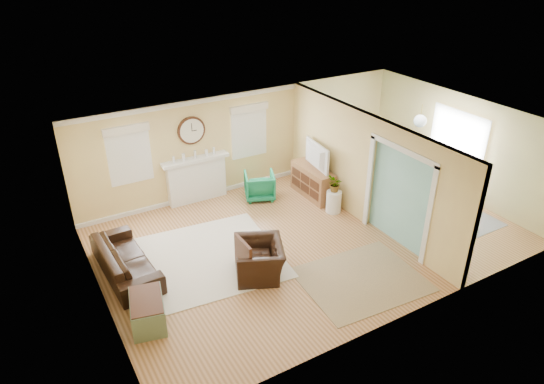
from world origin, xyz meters
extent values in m
plane|color=#925C32|center=(0.00, 0.00, 0.00)|extent=(9.00, 9.00, 0.00)
cube|color=tan|center=(0.00, 3.00, 1.30)|extent=(9.00, 0.02, 2.60)
cube|color=tan|center=(0.00, -3.00, 1.30)|extent=(9.00, 0.02, 2.60)
cube|color=tan|center=(-4.50, 0.00, 1.30)|extent=(0.02, 6.00, 2.60)
cube|color=tan|center=(4.50, 0.00, 1.30)|extent=(0.02, 6.00, 2.60)
cube|color=white|center=(0.00, 0.00, 2.60)|extent=(9.00, 6.00, 0.02)
cube|color=tan|center=(1.50, 1.40, 1.30)|extent=(0.12, 3.20, 2.60)
cube|color=tan|center=(1.50, -2.50, 1.30)|extent=(0.12, 1.00, 2.60)
cube|color=tan|center=(1.50, -1.10, 2.40)|extent=(0.12, 1.80, 0.40)
cube|color=white|center=(1.43, -0.20, 1.10)|extent=(0.04, 0.12, 2.20)
cube|color=white|center=(1.43, -2.00, 1.10)|extent=(0.04, 0.12, 2.20)
cube|color=white|center=(1.43, -1.10, 2.20)|extent=(0.04, 1.92, 0.12)
cube|color=#78B9B4|center=(1.57, 0.00, 1.30)|extent=(0.02, 6.00, 2.60)
cube|color=white|center=(-1.50, 2.88, 0.55)|extent=(1.50, 0.24, 1.10)
cube|color=white|center=(-1.50, 2.85, 1.13)|extent=(1.70, 0.30, 0.08)
cube|color=black|center=(-1.50, 2.98, 0.50)|extent=(0.85, 0.02, 0.75)
cube|color=gold|center=(-1.50, 2.87, 0.42)|extent=(0.85, 0.02, 0.62)
cylinder|color=#492817|center=(-1.50, 2.97, 1.85)|extent=(0.70, 0.06, 0.70)
cylinder|color=silver|center=(-1.50, 2.94, 1.85)|extent=(0.60, 0.01, 0.60)
cube|color=black|center=(-1.50, 2.93, 1.95)|extent=(0.02, 0.01, 0.20)
cube|color=black|center=(-1.44, 2.93, 1.85)|extent=(0.12, 0.01, 0.02)
cube|color=white|center=(-3.05, 2.98, 1.55)|extent=(0.90, 0.03, 1.30)
cube|color=white|center=(-3.05, 2.95, 1.55)|extent=(1.00, 0.04, 1.40)
cube|color=white|center=(-3.05, 2.91, 2.18)|extent=(1.05, 0.10, 0.18)
cube|color=white|center=(0.05, 2.98, 1.55)|extent=(0.90, 0.03, 1.30)
cube|color=white|center=(0.05, 2.95, 1.55)|extent=(1.00, 0.04, 1.40)
cube|color=white|center=(0.05, 2.91, 2.18)|extent=(1.05, 0.10, 0.18)
cube|color=white|center=(4.47, 0.00, 1.10)|extent=(0.03, 1.60, 2.10)
cube|color=white|center=(4.44, 0.00, 1.10)|extent=(0.03, 1.70, 2.20)
cylinder|color=gold|center=(3.00, 0.00, 2.45)|extent=(0.02, 0.02, 0.30)
sphere|color=white|center=(3.00, 0.00, 2.20)|extent=(0.30, 0.30, 0.30)
cube|color=white|center=(-2.46, 0.38, 0.01)|extent=(3.43, 3.05, 0.02)
cube|color=tan|center=(0.00, -1.82, 0.01)|extent=(2.43, 2.05, 0.01)
cube|color=gray|center=(3.04, -0.39, 0.01)|extent=(2.50, 3.13, 0.01)
imported|color=black|center=(-3.91, 0.72, 0.32)|extent=(0.95, 2.21, 0.63)
imported|color=black|center=(-1.63, -0.64, 0.34)|extent=(1.27, 1.34, 0.69)
imported|color=#026934|center=(-0.08, 2.18, 0.34)|extent=(0.96, 0.98, 0.69)
cube|color=gray|center=(-3.97, -0.90, 0.25)|extent=(0.74, 1.01, 0.50)
cube|color=#492817|center=(-3.97, -0.90, 0.51)|extent=(0.71, 0.96, 0.02)
cube|color=#9C6A48|center=(1.15, 1.58, 0.40)|extent=(0.46, 1.39, 0.80)
cube|color=#492817|center=(0.91, 1.17, 0.55)|extent=(0.01, 0.37, 0.22)
cube|color=#492817|center=(0.91, 1.17, 0.28)|extent=(0.01, 0.37, 0.22)
cube|color=#492817|center=(0.91, 1.58, 0.55)|extent=(0.01, 0.37, 0.22)
cube|color=#492817|center=(0.91, 1.58, 0.28)|extent=(0.01, 0.37, 0.22)
cube|color=#492817|center=(0.91, 2.00, 0.55)|extent=(0.01, 0.37, 0.22)
cube|color=#492817|center=(0.91, 2.00, 0.28)|extent=(0.01, 0.37, 0.22)
imported|color=black|center=(1.13, 1.58, 1.13)|extent=(0.28, 1.15, 0.65)
cylinder|color=white|center=(1.13, 0.64, 0.27)|extent=(0.37, 0.37, 0.54)
imported|color=#337F33|center=(1.13, 0.64, 0.75)|extent=(0.48, 0.48, 0.41)
imported|color=#492817|center=(3.04, -0.39, 0.30)|extent=(1.11, 1.79, 0.60)
cube|color=gray|center=(3.12, 0.65, 0.44)|extent=(0.43, 0.43, 0.05)
cube|color=gray|center=(3.12, 0.65, 0.68)|extent=(0.41, 0.07, 0.49)
cylinder|color=black|center=(3.28, 0.83, 0.20)|extent=(0.03, 0.03, 0.41)
cylinder|color=black|center=(3.29, 0.50, 0.20)|extent=(0.03, 0.03, 0.41)
cylinder|color=black|center=(2.95, 0.81, 0.20)|extent=(0.03, 0.03, 0.41)
cylinder|color=black|center=(2.96, 0.48, 0.20)|extent=(0.03, 0.03, 0.41)
cube|color=gray|center=(3.07, -1.41, 0.42)|extent=(0.46, 0.46, 0.05)
cube|color=gray|center=(3.07, -1.41, 0.65)|extent=(0.39, 0.12, 0.47)
cylinder|color=black|center=(2.88, -1.54, 0.20)|extent=(0.03, 0.03, 0.39)
cylinder|color=black|center=(2.94, -1.23, 0.20)|extent=(0.03, 0.03, 0.39)
cylinder|color=black|center=(3.19, -1.60, 0.20)|extent=(0.03, 0.03, 0.39)
cylinder|color=black|center=(3.25, -1.29, 0.20)|extent=(0.03, 0.03, 0.39)
cube|color=white|center=(2.33, -0.44, 0.44)|extent=(0.50, 0.50, 0.05)
cube|color=white|center=(2.33, -0.44, 0.69)|extent=(0.15, 0.41, 0.49)
cylinder|color=black|center=(2.13, -0.31, 0.21)|extent=(0.03, 0.03, 0.41)
cylinder|color=black|center=(2.46, -0.23, 0.21)|extent=(0.03, 0.03, 0.41)
cylinder|color=black|center=(2.21, -0.64, 0.21)|extent=(0.03, 0.03, 0.41)
cylinder|color=black|center=(2.54, -0.56, 0.21)|extent=(0.03, 0.03, 0.41)
cube|color=gray|center=(3.65, -0.44, 0.49)|extent=(0.47, 0.47, 0.05)
cube|color=gray|center=(3.65, -0.44, 0.76)|extent=(0.06, 0.46, 0.54)
cylinder|color=black|center=(3.83, -0.63, 0.23)|extent=(0.03, 0.03, 0.45)
cylinder|color=black|center=(3.46, -0.62, 0.23)|extent=(0.03, 0.03, 0.45)
cylinder|color=black|center=(3.84, -0.26, 0.23)|extent=(0.03, 0.03, 0.45)
cylinder|color=black|center=(3.47, -0.25, 0.23)|extent=(0.03, 0.03, 0.45)
camera|label=1|loc=(-5.35, -7.54, 5.94)|focal=32.00mm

